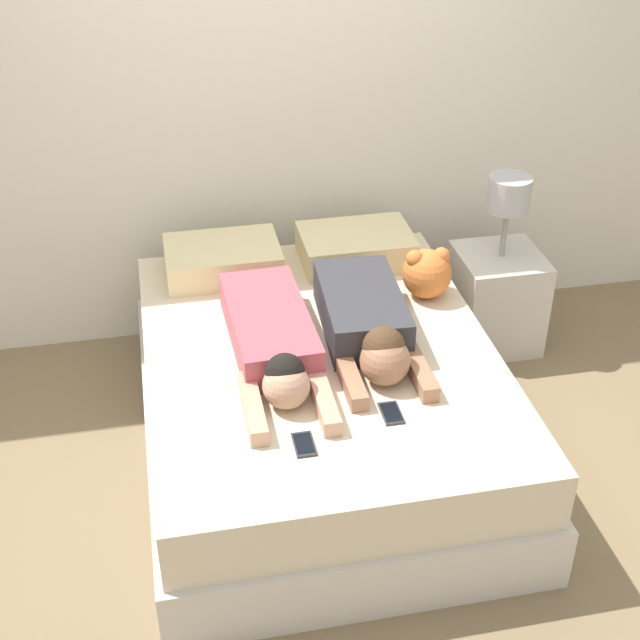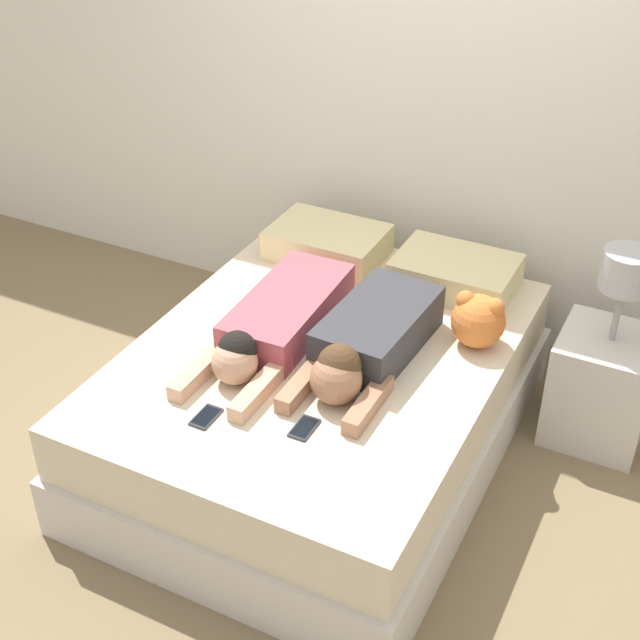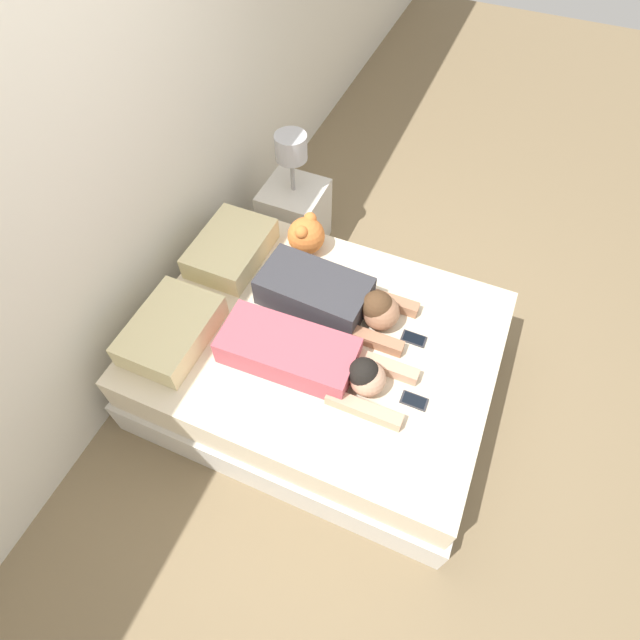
{
  "view_description": "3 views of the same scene",
  "coord_description": "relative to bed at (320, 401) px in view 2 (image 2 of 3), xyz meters",
  "views": [
    {
      "loc": [
        -0.63,
        -3.1,
        2.74
      ],
      "look_at": [
        0.0,
        0.0,
        0.7
      ],
      "focal_mm": 50.0,
      "sensor_mm": 36.0,
      "label": 1
    },
    {
      "loc": [
        1.41,
        -2.77,
        2.76
      ],
      "look_at": [
        0.0,
        0.0,
        0.7
      ],
      "focal_mm": 50.0,
      "sensor_mm": 36.0,
      "label": 2
    },
    {
      "loc": [
        -1.43,
        -0.61,
        2.88
      ],
      "look_at": [
        0.0,
        0.0,
        0.7
      ],
      "focal_mm": 28.0,
      "sensor_mm": 36.0,
      "label": 3
    }
  ],
  "objects": [
    {
      "name": "ground_plane",
      "position": [
        0.0,
        0.0,
        -0.27
      ],
      "size": [
        12.0,
        12.0,
        0.0
      ],
      "primitive_type": "plane",
      "color": "#7F6B4C"
    },
    {
      "name": "bed",
      "position": [
        0.0,
        0.0,
        0.0
      ],
      "size": [
        1.55,
        2.0,
        0.55
      ],
      "color": "beige",
      "rests_on": "ground_plane"
    },
    {
      "name": "person_left",
      "position": [
        -0.21,
        -0.03,
        0.37
      ],
      "size": [
        0.35,
        1.05,
        0.22
      ],
      "color": "#B24C59",
      "rests_on": "bed"
    },
    {
      "name": "wall_back",
      "position": [
        0.0,
        1.15,
        1.03
      ],
      "size": [
        12.0,
        0.06,
        2.6
      ],
      "color": "silver",
      "rests_on": "ground_plane"
    },
    {
      "name": "person_right",
      "position": [
        0.21,
        0.01,
        0.38
      ],
      "size": [
        0.37,
        0.91,
        0.24
      ],
      "color": "#333338",
      "rests_on": "bed"
    },
    {
      "name": "plush_toy",
      "position": [
        0.58,
        0.34,
        0.4
      ],
      "size": [
        0.23,
        0.23,
        0.25
      ],
      "color": "orange",
      "rests_on": "bed"
    },
    {
      "name": "nightstand",
      "position": [
        1.09,
        0.68,
        0.04
      ],
      "size": [
        0.43,
        0.43,
        0.97
      ],
      "color": "beige",
      "rests_on": "ground_plane"
    },
    {
      "name": "cell_phone_left",
      "position": [
        -0.18,
        -0.61,
        0.29
      ],
      "size": [
        0.08,
        0.14,
        0.01
      ],
      "color": "#2D2D33",
      "rests_on": "bed"
    },
    {
      "name": "pillow_head_left",
      "position": [
        -0.34,
        0.74,
        0.36
      ],
      "size": [
        0.56,
        0.39,
        0.15
      ],
      "color": "beige",
      "rests_on": "bed"
    },
    {
      "name": "pillow_head_right",
      "position": [
        0.34,
        0.74,
        0.36
      ],
      "size": [
        0.56,
        0.39,
        0.15
      ],
      "color": "beige",
      "rests_on": "bed"
    },
    {
      "name": "cell_phone_right",
      "position": [
        0.18,
        -0.49,
        0.29
      ],
      "size": [
        0.08,
        0.14,
        0.01
      ],
      "color": "#2D2D33",
      "rests_on": "bed"
    }
  ]
}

